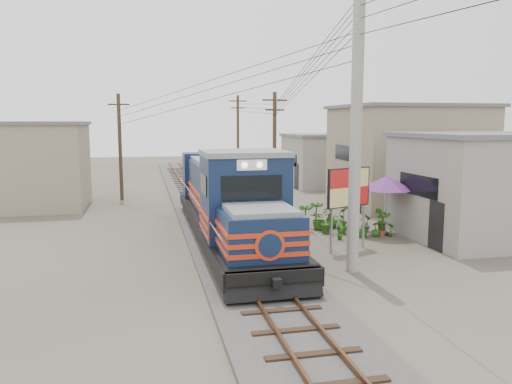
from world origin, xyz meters
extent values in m
plane|color=#473F35|center=(0.00, 0.00, 0.00)|extent=(120.00, 120.00, 0.00)
cube|color=#595651|center=(0.00, 10.00, 0.08)|extent=(3.60, 70.00, 0.16)
cube|color=#51331E|center=(-0.54, 10.00, 0.26)|extent=(0.08, 70.00, 0.12)
cube|color=#51331E|center=(0.54, 10.00, 0.26)|extent=(0.08, 70.00, 0.12)
cube|color=black|center=(0.00, 4.94, 0.78)|extent=(2.94, 16.23, 0.56)
cube|color=black|center=(0.00, -0.13, 0.47)|extent=(2.23, 3.25, 0.66)
cube|color=black|center=(0.00, 10.01, 0.47)|extent=(2.23, 3.25, 0.66)
cube|color=#101D3A|center=(0.00, -1.35, 1.64)|extent=(2.41, 2.43, 1.52)
cube|color=#101D3A|center=(0.00, 1.18, 2.45)|extent=(2.88, 2.64, 3.14)
cube|color=slate|center=(0.00, 1.18, 4.07)|extent=(2.94, 2.77, 0.18)
cube|color=black|center=(0.00, -0.14, 3.01)|extent=(2.06, 0.06, 0.81)
cube|color=white|center=(0.00, -0.15, 3.77)|extent=(1.01, 0.06, 0.35)
cube|color=#101D3A|center=(0.00, 7.47, 2.04)|extent=(2.29, 9.94, 2.33)
cube|color=slate|center=(0.00, 7.47, 3.26)|extent=(2.06, 9.94, 0.18)
cube|color=red|center=(0.00, 4.94, 1.33)|extent=(2.98, 16.23, 0.14)
cube|color=red|center=(0.00, 4.94, 1.64)|extent=(2.98, 16.23, 0.14)
cube|color=red|center=(0.00, 4.94, 1.94)|extent=(2.98, 16.23, 0.14)
cylinder|color=#9E9B93|center=(3.50, -0.50, 5.00)|extent=(0.40, 0.40, 10.00)
cylinder|color=#4C3826|center=(4.50, 14.00, 3.50)|extent=(0.24, 0.24, 7.00)
cube|color=#4C3826|center=(4.50, 14.00, 6.50)|extent=(1.60, 0.10, 0.10)
cube|color=#4C3826|center=(4.50, 14.00, 5.90)|extent=(1.20, 0.10, 0.10)
cylinder|color=#4C3826|center=(4.80, 28.00, 3.75)|extent=(0.24, 0.24, 7.50)
cube|color=#4C3826|center=(4.80, 28.00, 7.00)|extent=(1.60, 0.10, 0.10)
cube|color=#4C3826|center=(4.80, 28.00, 6.40)|extent=(1.20, 0.10, 0.10)
cylinder|color=#4C3826|center=(-5.00, 18.00, 3.50)|extent=(0.24, 0.24, 7.00)
cube|color=#4C3826|center=(-5.00, 18.00, 6.50)|extent=(1.60, 0.10, 0.10)
cube|color=#4C3826|center=(-5.00, 18.00, 5.90)|extent=(1.20, 0.10, 0.10)
cube|color=gray|center=(11.50, 3.00, 2.25)|extent=(7.00, 6.00, 4.50)
cube|color=slate|center=(11.50, 3.00, 4.60)|extent=(7.35, 6.30, 0.20)
cube|color=black|center=(7.98, 3.00, 2.48)|extent=(0.05, 3.00, 0.90)
cube|color=gray|center=(12.50, 12.00, 3.00)|extent=(8.00, 7.00, 6.00)
cube|color=slate|center=(12.50, 12.00, 6.10)|extent=(8.40, 7.35, 0.20)
cube|color=black|center=(8.48, 12.00, 3.30)|extent=(0.05, 3.50, 0.90)
cube|color=gray|center=(11.00, 22.00, 2.00)|extent=(6.00, 6.00, 4.00)
cube|color=slate|center=(11.00, 22.00, 4.10)|extent=(6.30, 6.30, 0.20)
cube|color=black|center=(7.98, 22.00, 2.20)|extent=(0.05, 3.00, 0.90)
cube|color=gray|center=(-10.00, 16.00, 2.50)|extent=(6.00, 6.00, 5.00)
cube|color=slate|center=(-10.00, 16.00, 5.10)|extent=(6.30, 6.30, 0.20)
cylinder|color=#99999E|center=(3.66, 1.96, 1.24)|extent=(0.10, 0.10, 2.48)
cylinder|color=#99999E|center=(5.32, 2.60, 1.24)|extent=(0.10, 0.10, 2.48)
cube|color=black|center=(4.49, 2.28, 2.58)|extent=(2.08, 0.90, 1.59)
cube|color=red|center=(4.49, 2.25, 2.58)|extent=(1.97, 0.83, 1.49)
cylinder|color=black|center=(7.30, 4.46, 0.05)|extent=(0.50, 0.50, 0.10)
cylinder|color=#99999E|center=(7.30, 4.46, 1.25)|extent=(0.05, 0.05, 2.49)
cone|color=#612570|center=(7.30, 4.46, 2.44)|extent=(2.68, 2.68, 0.62)
imported|color=black|center=(6.06, 5.26, 0.80)|extent=(0.66, 0.51, 1.60)
imported|color=#2E601B|center=(4.89, 4.05, 0.41)|extent=(0.52, 0.50, 0.82)
imported|color=#2E601B|center=(5.46, 3.99, 0.35)|extent=(0.40, 0.33, 0.69)
imported|color=#2E601B|center=(6.02, 4.24, 0.41)|extent=(0.88, 0.82, 0.81)
imported|color=#2E601B|center=(6.70, 4.23, 0.35)|extent=(0.46, 0.46, 0.69)
imported|color=#2E601B|center=(7.34, 4.04, 0.33)|extent=(0.36, 0.41, 0.66)
imported|color=#2E601B|center=(4.77, 5.30, 0.53)|extent=(0.62, 0.52, 1.06)
imported|color=#2E601B|center=(5.42, 5.10, 0.42)|extent=(0.98, 1.00, 0.84)
imported|color=#2E601B|center=(6.02, 5.12, 0.42)|extent=(0.58, 0.58, 0.83)
imported|color=#2E601B|center=(6.79, 5.33, 0.42)|extent=(0.42, 0.51, 0.84)
imported|color=#2E601B|center=(7.45, 5.25, 0.55)|extent=(0.68, 0.59, 1.09)
imported|color=#2E601B|center=(4.70, 6.23, 0.54)|extent=(1.29, 1.27, 1.08)
imported|color=#2E601B|center=(5.43, 6.44, 0.54)|extent=(0.79, 0.79, 1.07)
imported|color=#2E601B|center=(6.06, 6.47, 0.54)|extent=(0.69, 0.61, 1.09)
camera|label=1|loc=(-3.46, -16.19, 5.18)|focal=35.00mm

